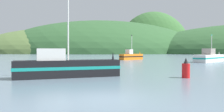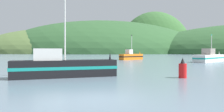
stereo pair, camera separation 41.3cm
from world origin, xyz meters
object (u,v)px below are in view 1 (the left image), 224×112
(fishing_boat_orange, at_px, (130,56))
(channel_buoy, at_px, (185,69))
(fishing_boat_black, at_px, (66,67))
(fishing_boat_white, at_px, (209,57))

(fishing_boat_orange, height_order, channel_buoy, fishing_boat_orange)
(fishing_boat_black, height_order, fishing_boat_orange, fishing_boat_black)
(fishing_boat_white, height_order, channel_buoy, fishing_boat_white)
(fishing_boat_black, xyz_separation_m, fishing_boat_orange, (8.59, 36.43, -0.01))
(fishing_boat_black, height_order, channel_buoy, fishing_boat_black)
(fishing_boat_orange, distance_m, channel_buoy, 36.91)
(fishing_boat_white, relative_size, fishing_boat_black, 1.13)
(fishing_boat_white, xyz_separation_m, fishing_boat_orange, (-15.17, 10.13, -0.02))
(fishing_boat_orange, bearing_deg, fishing_boat_black, -144.03)
(fishing_boat_white, bearing_deg, fishing_boat_orange, 99.65)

